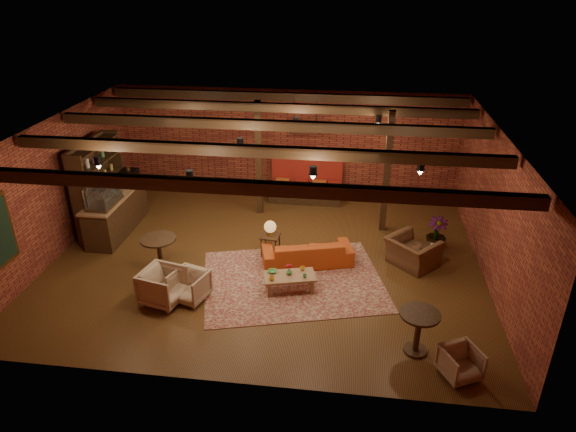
# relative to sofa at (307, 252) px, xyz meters

# --- Properties ---
(floor) EXTENTS (10.00, 10.00, 0.00)m
(floor) POSITION_rel_sofa_xyz_m (-0.99, -0.01, -0.30)
(floor) COLOR #3A1F0E
(floor) RESTS_ON ground
(ceiling) EXTENTS (10.00, 8.00, 0.02)m
(ceiling) POSITION_rel_sofa_xyz_m (-0.99, -0.01, 2.90)
(ceiling) COLOR black
(ceiling) RESTS_ON wall_back
(wall_back) EXTENTS (10.00, 0.02, 3.20)m
(wall_back) POSITION_rel_sofa_xyz_m (-0.99, 3.99, 1.30)
(wall_back) COLOR maroon
(wall_back) RESTS_ON ground
(wall_front) EXTENTS (10.00, 0.02, 3.20)m
(wall_front) POSITION_rel_sofa_xyz_m (-0.99, -4.01, 1.30)
(wall_front) COLOR maroon
(wall_front) RESTS_ON ground
(wall_left) EXTENTS (0.02, 8.00, 3.20)m
(wall_left) POSITION_rel_sofa_xyz_m (-5.99, -0.01, 1.30)
(wall_left) COLOR maroon
(wall_left) RESTS_ON ground
(wall_right) EXTENTS (0.02, 8.00, 3.20)m
(wall_right) POSITION_rel_sofa_xyz_m (4.01, -0.01, 1.30)
(wall_right) COLOR maroon
(wall_right) RESTS_ON ground
(ceiling_beams) EXTENTS (9.80, 6.40, 0.22)m
(ceiling_beams) POSITION_rel_sofa_xyz_m (-0.99, -0.01, 2.78)
(ceiling_beams) COLOR black
(ceiling_beams) RESTS_ON ceiling
(ceiling_pipe) EXTENTS (9.60, 0.12, 0.12)m
(ceiling_pipe) POSITION_rel_sofa_xyz_m (-0.99, 1.59, 2.55)
(ceiling_pipe) COLOR black
(ceiling_pipe) RESTS_ON ceiling
(post_left) EXTENTS (0.16, 0.16, 3.20)m
(post_left) POSITION_rel_sofa_xyz_m (-1.59, 2.59, 1.30)
(post_left) COLOR black
(post_left) RESTS_ON ground
(post_right) EXTENTS (0.16, 0.16, 3.20)m
(post_right) POSITION_rel_sofa_xyz_m (1.81, 1.99, 1.30)
(post_right) COLOR black
(post_right) RESTS_ON ground
(service_counter) EXTENTS (0.80, 2.50, 1.60)m
(service_counter) POSITION_rel_sofa_xyz_m (-5.09, 0.99, 0.50)
(service_counter) COLOR black
(service_counter) RESTS_ON ground
(plant_counter) EXTENTS (0.35, 0.39, 0.30)m
(plant_counter) POSITION_rel_sofa_xyz_m (-4.99, 1.19, 0.92)
(plant_counter) COLOR #337F33
(plant_counter) RESTS_ON service_counter
(shelving_hutch) EXTENTS (0.52, 2.00, 2.40)m
(shelving_hutch) POSITION_rel_sofa_xyz_m (-5.49, 1.09, 0.90)
(shelving_hutch) COLOR black
(shelving_hutch) RESTS_ON ground
(banquette) EXTENTS (2.10, 0.70, 1.00)m
(banquette) POSITION_rel_sofa_xyz_m (-0.39, 3.54, 0.20)
(banquette) COLOR #A2241B
(banquette) RESTS_ON ground
(service_sign) EXTENTS (0.86, 0.06, 0.30)m
(service_sign) POSITION_rel_sofa_xyz_m (-0.39, 3.09, 2.05)
(service_sign) COLOR red
(service_sign) RESTS_ON ceiling
(ceiling_spotlights) EXTENTS (6.40, 4.40, 0.28)m
(ceiling_spotlights) POSITION_rel_sofa_xyz_m (-0.99, -0.01, 2.56)
(ceiling_spotlights) COLOR black
(ceiling_spotlights) RESTS_ON ceiling
(rug) EXTENTS (4.54, 3.89, 0.01)m
(rug) POSITION_rel_sofa_xyz_m (-0.24, -0.79, -0.30)
(rug) COLOR maroon
(rug) RESTS_ON floor
(sofa) EXTENTS (2.23, 1.34, 0.61)m
(sofa) POSITION_rel_sofa_xyz_m (0.00, 0.00, 0.00)
(sofa) COLOR #B34418
(sofa) RESTS_ON floor
(coffee_table) EXTENTS (1.20, 0.81, 0.63)m
(coffee_table) POSITION_rel_sofa_xyz_m (-0.28, -1.16, 0.03)
(coffee_table) COLOR olive
(coffee_table) RESTS_ON floor
(side_table_lamp) EXTENTS (0.48, 0.48, 0.91)m
(side_table_lamp) POSITION_rel_sofa_xyz_m (-0.92, 0.27, 0.39)
(side_table_lamp) COLOR black
(side_table_lamp) RESTS_ON floor
(round_table_left) EXTENTS (0.79, 0.79, 0.82)m
(round_table_left) POSITION_rel_sofa_xyz_m (-3.30, -0.73, 0.25)
(round_table_left) COLOR black
(round_table_left) RESTS_ON floor
(armchair_a) EXTENTS (0.92, 0.96, 0.83)m
(armchair_a) POSITION_rel_sofa_xyz_m (-2.81, -1.91, 0.11)
(armchair_a) COLOR beige
(armchair_a) RESTS_ON floor
(armchair_b) EXTENTS (0.86, 0.83, 0.71)m
(armchair_b) POSITION_rel_sofa_xyz_m (-2.30, -1.76, 0.05)
(armchair_b) COLOR beige
(armchair_b) RESTS_ON floor
(armchair_right) EXTENTS (1.24, 1.23, 0.92)m
(armchair_right) POSITION_rel_sofa_xyz_m (2.43, 0.24, 0.16)
(armchair_right) COLOR brown
(armchair_right) RESTS_ON floor
(side_table_book) EXTENTS (0.54, 0.54, 0.49)m
(side_table_book) POSITION_rel_sofa_xyz_m (2.85, 0.35, 0.13)
(side_table_book) COLOR black
(side_table_book) RESTS_ON floor
(round_table_right) EXTENTS (0.72, 0.72, 0.85)m
(round_table_right) POSITION_rel_sofa_xyz_m (2.25, -2.81, 0.26)
(round_table_right) COLOR black
(round_table_right) RESTS_ON floor
(armchair_far) EXTENTS (0.78, 0.77, 0.62)m
(armchair_far) POSITION_rel_sofa_xyz_m (2.93, -3.35, 0.00)
(armchair_far) COLOR beige
(armchair_far) RESTS_ON floor
(plant_tall) EXTENTS (1.64, 1.64, 2.56)m
(plant_tall) POSITION_rel_sofa_xyz_m (3.07, 1.07, 0.98)
(plant_tall) COLOR #4C7F4C
(plant_tall) RESTS_ON floor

